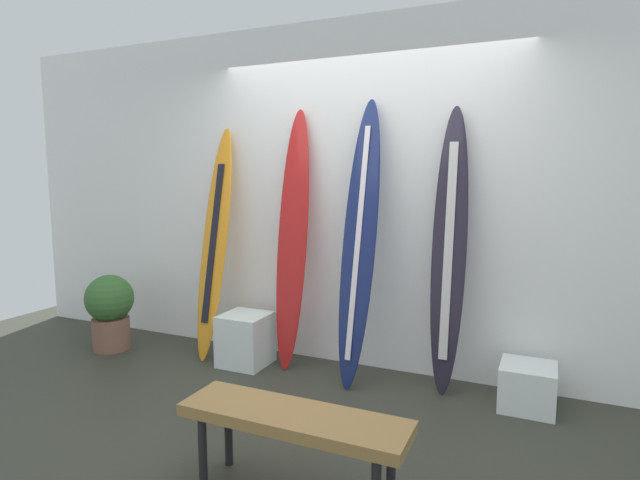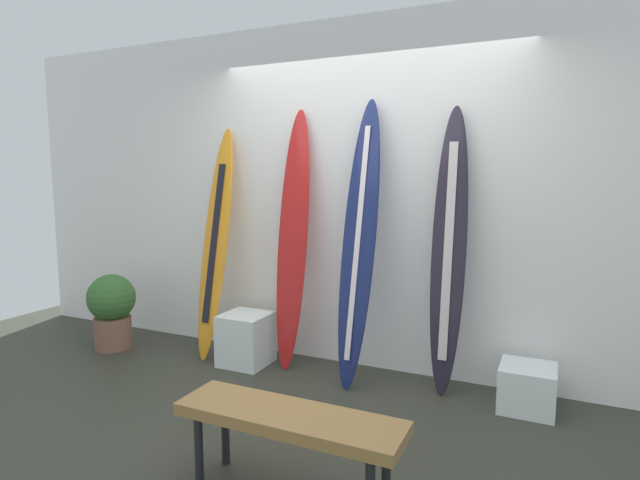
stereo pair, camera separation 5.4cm
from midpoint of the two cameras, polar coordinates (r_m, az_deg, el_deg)
name	(u,v)px [view 2 (the right image)]	position (r m, az deg, el deg)	size (l,w,h in m)	color
ground	(294,432)	(3.42, -2.47, -20.58)	(8.00, 8.00, 0.04)	#32342A
wall_back	(367,196)	(4.22, 5.59, 4.87)	(7.20, 0.20, 2.80)	white
surfboard_sunset	(216,243)	(4.50, -11.20, -0.30)	(0.26, 0.49, 1.98)	orange
surfboard_crimson	(293,239)	(4.17, -2.67, 0.11)	(0.27, 0.39, 2.11)	red
surfboard_navy	(359,243)	(3.84, 4.76, -0.36)	(0.28, 0.54, 2.16)	navy
surfboard_charcoal	(449,253)	(3.77, 14.53, -1.43)	(0.25, 0.33, 2.07)	#251F2F
display_block_left	(527,388)	(3.86, 22.46, -14.95)	(0.36, 0.36, 0.30)	white
display_block_center	(246,339)	(4.39, -7.89, -10.85)	(0.38, 0.38, 0.43)	white
potted_plant	(112,308)	(5.04, -21.87, -7.00)	(0.42, 0.42, 0.68)	brown
bench	(289,423)	(2.63, -2.86, -19.66)	(1.14, 0.33, 0.44)	olive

